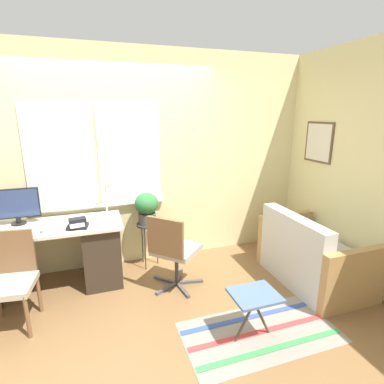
{
  "coord_description": "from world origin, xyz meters",
  "views": [
    {
      "loc": [
        -0.29,
        -3.05,
        1.94
      ],
      "look_at": [
        0.8,
        0.16,
        1.04
      ],
      "focal_mm": 28.0,
      "sensor_mm": 36.0,
      "label": 1
    }
  ],
  "objects_px": {
    "desk_chair_wooden": "(10,278)",
    "folding_stool": "(254,298)",
    "book_stack": "(77,224)",
    "couch_loveseat": "(311,258)",
    "mouse": "(42,231)",
    "potted_plant": "(147,207)",
    "monitor": "(16,206)",
    "desk_lamp": "(105,191)",
    "plant_stand": "(148,228)",
    "office_chair_swivel": "(173,249)",
    "keyboard": "(13,235)"
  },
  "relations": [
    {
      "from": "monitor",
      "to": "desk_chair_wooden",
      "type": "relative_size",
      "value": 0.53
    },
    {
      "from": "monitor",
      "to": "book_stack",
      "type": "bearing_deg",
      "value": -28.21
    },
    {
      "from": "desk_chair_wooden",
      "to": "desk_lamp",
      "type": "bearing_deg",
      "value": 44.28
    },
    {
      "from": "monitor",
      "to": "desk_lamp",
      "type": "bearing_deg",
      "value": 2.08
    },
    {
      "from": "desk_chair_wooden",
      "to": "folding_stool",
      "type": "relative_size",
      "value": 1.98
    },
    {
      "from": "plant_stand",
      "to": "monitor",
      "type": "bearing_deg",
      "value": -179.51
    },
    {
      "from": "keyboard",
      "to": "mouse",
      "type": "relative_size",
      "value": 6.32
    },
    {
      "from": "plant_stand",
      "to": "desk_lamp",
      "type": "bearing_deg",
      "value": 177.37
    },
    {
      "from": "couch_loveseat",
      "to": "mouse",
      "type": "bearing_deg",
      "value": 77.54
    },
    {
      "from": "monitor",
      "to": "couch_loveseat",
      "type": "height_order",
      "value": "monitor"
    },
    {
      "from": "desk_lamp",
      "to": "office_chair_swivel",
      "type": "bearing_deg",
      "value": -44.24
    },
    {
      "from": "desk_chair_wooden",
      "to": "book_stack",
      "type": "bearing_deg",
      "value": 36.83
    },
    {
      "from": "desk_lamp",
      "to": "plant_stand",
      "type": "distance_m",
      "value": 0.71
    },
    {
      "from": "keyboard",
      "to": "desk_chair_wooden",
      "type": "distance_m",
      "value": 0.44
    },
    {
      "from": "mouse",
      "to": "desk_lamp",
      "type": "height_order",
      "value": "desk_lamp"
    },
    {
      "from": "book_stack",
      "to": "couch_loveseat",
      "type": "height_order",
      "value": "book_stack"
    },
    {
      "from": "plant_stand",
      "to": "couch_loveseat",
      "type": "bearing_deg",
      "value": -29.54
    },
    {
      "from": "desk_lamp",
      "to": "folding_stool",
      "type": "relative_size",
      "value": 0.91
    },
    {
      "from": "keyboard",
      "to": "book_stack",
      "type": "distance_m",
      "value": 0.6
    },
    {
      "from": "monitor",
      "to": "desk_lamp",
      "type": "relative_size",
      "value": 1.15
    },
    {
      "from": "folding_stool",
      "to": "book_stack",
      "type": "bearing_deg",
      "value": 138.93
    },
    {
      "from": "keyboard",
      "to": "couch_loveseat",
      "type": "distance_m",
      "value": 3.23
    },
    {
      "from": "book_stack",
      "to": "plant_stand",
      "type": "relative_size",
      "value": 0.4
    },
    {
      "from": "mouse",
      "to": "couch_loveseat",
      "type": "height_order",
      "value": "couch_loveseat"
    },
    {
      "from": "mouse",
      "to": "office_chair_swivel",
      "type": "xyz_separation_m",
      "value": [
        1.32,
        -0.26,
        -0.29
      ]
    },
    {
      "from": "desk_lamp",
      "to": "potted_plant",
      "type": "distance_m",
      "value": 0.53
    },
    {
      "from": "mouse",
      "to": "desk_lamp",
      "type": "xyz_separation_m",
      "value": [
        0.67,
        0.37,
        0.27
      ]
    },
    {
      "from": "office_chair_swivel",
      "to": "potted_plant",
      "type": "distance_m",
      "value": 0.71
    },
    {
      "from": "book_stack",
      "to": "desk_chair_wooden",
      "type": "xyz_separation_m",
      "value": [
        -0.6,
        -0.35,
        -0.33
      ]
    },
    {
      "from": "office_chair_swivel",
      "to": "couch_loveseat",
      "type": "distance_m",
      "value": 1.61
    },
    {
      "from": "monitor",
      "to": "book_stack",
      "type": "distance_m",
      "value": 0.72
    },
    {
      "from": "monitor",
      "to": "folding_stool",
      "type": "xyz_separation_m",
      "value": [
        2.05,
        -1.58,
        -0.57
      ]
    },
    {
      "from": "plant_stand",
      "to": "folding_stool",
      "type": "xyz_separation_m",
      "value": [
        0.63,
        -1.59,
        -0.12
      ]
    },
    {
      "from": "desk_lamp",
      "to": "couch_loveseat",
      "type": "bearing_deg",
      "value": -24.42
    },
    {
      "from": "keyboard",
      "to": "couch_loveseat",
      "type": "relative_size",
      "value": 0.3
    },
    {
      "from": "desk_lamp",
      "to": "office_chair_swivel",
      "type": "xyz_separation_m",
      "value": [
        0.65,
        -0.63,
        -0.56
      ]
    },
    {
      "from": "mouse",
      "to": "potted_plant",
      "type": "height_order",
      "value": "potted_plant"
    },
    {
      "from": "book_stack",
      "to": "keyboard",
      "type": "bearing_deg",
      "value": -177.85
    },
    {
      "from": "office_chair_swivel",
      "to": "desk_chair_wooden",
      "type": "bearing_deg",
      "value": 47.96
    },
    {
      "from": "keyboard",
      "to": "mouse",
      "type": "distance_m",
      "value": 0.26
    },
    {
      "from": "desk_chair_wooden",
      "to": "folding_stool",
      "type": "distance_m",
      "value": 2.22
    },
    {
      "from": "keyboard",
      "to": "potted_plant",
      "type": "bearing_deg",
      "value": 14.56
    },
    {
      "from": "mouse",
      "to": "office_chair_swivel",
      "type": "relative_size",
      "value": 0.07
    },
    {
      "from": "couch_loveseat",
      "to": "folding_stool",
      "type": "relative_size",
      "value": 2.79
    },
    {
      "from": "desk_lamp",
      "to": "mouse",
      "type": "bearing_deg",
      "value": -151.15
    },
    {
      "from": "monitor",
      "to": "mouse",
      "type": "height_order",
      "value": "monitor"
    },
    {
      "from": "desk_chair_wooden",
      "to": "plant_stand",
      "type": "bearing_deg",
      "value": 32.86
    },
    {
      "from": "monitor",
      "to": "office_chair_swivel",
      "type": "bearing_deg",
      "value": -20.64
    },
    {
      "from": "potted_plant",
      "to": "folding_stool",
      "type": "relative_size",
      "value": 0.9
    },
    {
      "from": "folding_stool",
      "to": "plant_stand",
      "type": "bearing_deg",
      "value": 111.58
    }
  ]
}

